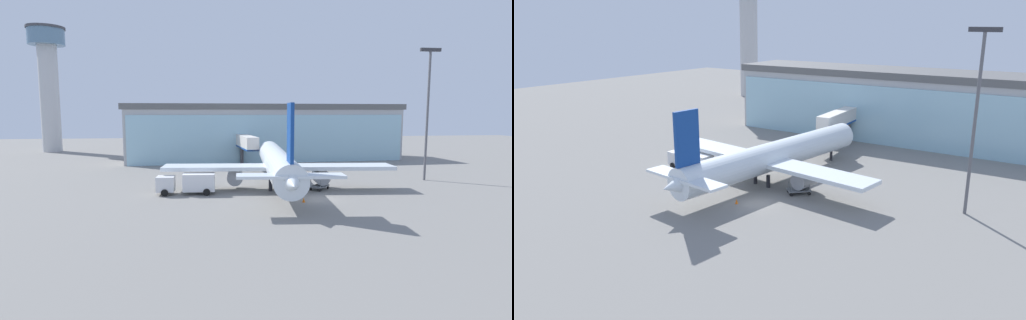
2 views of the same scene
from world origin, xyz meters
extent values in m
plane|color=gray|center=(0.00, 0.00, 0.00)|extent=(240.00, 240.00, 0.00)
cube|color=#B0B0B0|center=(0.00, 41.14, 5.48)|extent=(59.03, 15.17, 10.96)
cube|color=#9DCBDB|center=(0.29, 34.75, 4.93)|extent=(57.30, 2.93, 9.86)
cube|color=#5B5B5B|center=(0.00, 41.14, 11.56)|extent=(60.21, 15.48, 1.20)
cube|color=silver|center=(-5.50, 29.15, 4.82)|extent=(3.29, 12.63, 2.40)
cube|color=#194799|center=(-5.50, 29.15, 3.77)|extent=(3.34, 12.63, 0.30)
cylinder|color=#4C4C51|center=(-5.92, 33.82, 1.81)|extent=(0.70, 0.70, 3.62)
cylinder|color=beige|center=(-53.35, 65.81, 13.79)|extent=(4.77, 4.77, 27.58)
cylinder|color=slate|center=(-53.35, 65.81, 29.58)|extent=(8.91, 8.91, 4.00)
cylinder|color=#3F3F44|center=(-53.35, 65.81, 31.88)|extent=(9.36, 9.36, 0.60)
cylinder|color=#59595E|center=(20.21, 11.11, 9.71)|extent=(0.36, 0.36, 19.42)
cube|color=#333338|center=(20.21, 11.11, 19.67)|extent=(3.20, 0.40, 0.50)
cylinder|color=white|center=(-3.42, 8.17, 3.46)|extent=(6.69, 32.13, 3.72)
cone|color=white|center=(-1.92, 24.06, 3.46)|extent=(3.98, 3.33, 3.72)
cone|color=white|center=(-4.91, -7.72, 3.46)|extent=(3.70, 4.30, 3.35)
cube|color=white|center=(-3.57, 6.58, 3.09)|extent=(31.10, 7.07, 0.50)
cube|color=white|center=(-4.82, -6.73, 4.02)|extent=(11.18, 3.42, 0.30)
cube|color=navy|center=(-4.77, -6.23, 8.35)|extent=(0.66, 3.22, 6.07)
cylinder|color=gray|center=(-9.35, 7.63, 1.74)|extent=(2.39, 3.38, 2.10)
cylinder|color=gray|center=(2.32, 6.53, 1.74)|extent=(2.39, 3.38, 2.10)
cylinder|color=black|center=(-4.77, 5.69, 0.80)|extent=(0.50, 0.50, 1.60)
cylinder|color=black|center=(-2.55, 5.48, 0.80)|extent=(0.50, 0.50, 1.60)
cylinder|color=black|center=(-2.20, 21.07, 0.80)|extent=(0.40, 0.40, 1.60)
cube|color=silver|center=(-18.38, 5.15, 1.40)|extent=(2.30, 2.30, 1.90)
cube|color=white|center=(-14.18, 4.95, 1.55)|extent=(4.10, 2.39, 2.20)
cylinder|color=black|center=(-18.43, 4.05, 0.45)|extent=(0.91, 0.34, 0.90)
cylinder|color=black|center=(-18.32, 6.25, 0.45)|extent=(0.91, 0.34, 0.90)
cylinder|color=black|center=(-13.24, 3.80, 0.45)|extent=(0.91, 0.34, 0.90)
cylinder|color=black|center=(-13.13, 6.00, 0.45)|extent=(0.91, 0.34, 0.90)
cube|color=slate|center=(1.95, 5.72, 0.52)|extent=(3.09, 3.13, 0.16)
cylinder|color=black|center=(2.20, 7.03, 0.22)|extent=(0.39, 0.40, 0.44)
cylinder|color=slate|center=(2.20, 7.03, 1.05)|extent=(0.08, 0.08, 0.90)
cylinder|color=black|center=(3.24, 6.03, 0.22)|extent=(0.39, 0.40, 0.44)
cylinder|color=slate|center=(3.24, 6.03, 1.05)|extent=(0.08, 0.08, 0.90)
cylinder|color=black|center=(0.65, 5.41, 0.22)|extent=(0.39, 0.40, 0.44)
cylinder|color=slate|center=(0.65, 5.41, 1.05)|extent=(0.08, 0.08, 0.90)
cylinder|color=black|center=(1.69, 4.41, 0.22)|extent=(0.39, 0.40, 0.44)
cylinder|color=slate|center=(1.69, 4.41, 1.05)|extent=(0.08, 0.08, 0.90)
cone|color=orange|center=(-2.05, -1.41, 0.28)|extent=(0.36, 0.36, 0.55)
cone|color=orange|center=(-18.22, 8.44, 0.28)|extent=(0.36, 0.36, 0.55)
camera|label=1|loc=(-13.47, -45.82, 10.46)|focal=28.00mm
camera|label=2|loc=(33.05, -42.99, 20.71)|focal=35.00mm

